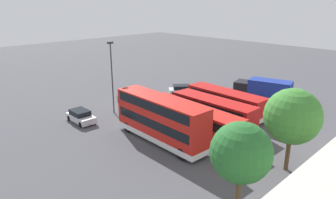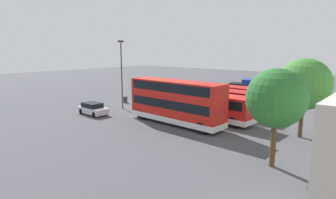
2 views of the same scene
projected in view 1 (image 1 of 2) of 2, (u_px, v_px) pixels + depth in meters
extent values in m
plane|color=#47474C|center=(134.00, 104.00, 42.33)|extent=(140.00, 140.00, 0.00)
cube|color=#B71411|center=(226.00, 101.00, 38.07)|extent=(2.95, 10.44, 2.60)
cube|color=silver|center=(225.00, 109.00, 38.38)|extent=(2.99, 10.48, 0.55)
cube|color=black|center=(226.00, 97.00, 37.88)|extent=(2.98, 9.64, 0.90)
cube|color=black|center=(195.00, 88.00, 41.55)|extent=(2.25, 0.15, 1.10)
cylinder|color=black|center=(197.00, 104.00, 40.35)|extent=(0.34, 1.11, 1.10)
cylinder|color=black|center=(208.00, 101.00, 41.79)|extent=(0.34, 1.11, 1.10)
cylinder|color=black|center=(246.00, 120.00, 35.02)|extent=(0.34, 1.11, 1.10)
cylinder|color=black|center=(257.00, 116.00, 36.46)|extent=(0.34, 1.11, 1.10)
cube|color=#B71411|center=(213.00, 110.00, 35.01)|extent=(2.65, 10.28, 2.60)
cube|color=silver|center=(213.00, 119.00, 35.33)|extent=(2.69, 10.32, 0.55)
cube|color=black|center=(213.00, 105.00, 34.83)|extent=(2.70, 9.48, 0.90)
cube|color=black|center=(180.00, 95.00, 38.37)|extent=(2.25, 0.08, 1.10)
cylinder|color=black|center=(182.00, 113.00, 37.17)|extent=(0.31, 1.10, 1.10)
cylinder|color=black|center=(195.00, 109.00, 38.65)|extent=(0.31, 1.10, 1.10)
cylinder|color=black|center=(234.00, 131.00, 32.05)|extent=(0.31, 1.10, 1.10)
cylinder|color=black|center=(246.00, 126.00, 33.53)|extent=(0.31, 1.10, 1.10)
cube|color=red|center=(193.00, 118.00, 32.58)|extent=(3.20, 12.10, 2.60)
cube|color=silver|center=(193.00, 127.00, 32.90)|extent=(3.25, 12.15, 0.55)
cube|color=black|center=(193.00, 113.00, 32.40)|extent=(3.22, 11.31, 0.90)
cube|color=black|center=(157.00, 100.00, 36.71)|extent=(2.25, 0.18, 1.10)
cylinder|color=black|center=(157.00, 119.00, 35.50)|extent=(0.36, 1.11, 1.10)
cylinder|color=black|center=(172.00, 114.00, 36.91)|extent=(0.36, 1.11, 1.10)
cylinder|color=black|center=(219.00, 146.00, 28.93)|extent=(0.36, 1.11, 1.10)
cylinder|color=black|center=(234.00, 139.00, 30.34)|extent=(0.36, 1.11, 1.10)
cube|color=red|center=(161.00, 118.00, 30.36)|extent=(2.96, 11.09, 4.20)
cube|color=silver|center=(161.00, 135.00, 30.92)|extent=(3.00, 11.13, 0.55)
cube|color=black|center=(161.00, 120.00, 30.43)|extent=(2.99, 10.29, 0.90)
cube|color=black|center=(161.00, 104.00, 29.91)|extent=(2.99, 10.29, 0.90)
cube|color=black|center=(128.00, 107.00, 34.33)|extent=(2.25, 0.14, 1.10)
cylinder|color=black|center=(128.00, 127.00, 33.12)|extent=(0.34, 1.11, 1.10)
cylinder|color=black|center=(144.00, 122.00, 34.56)|extent=(0.34, 1.11, 1.10)
cylinder|color=black|center=(182.00, 154.00, 27.34)|extent=(0.34, 1.11, 1.10)
cylinder|color=black|center=(199.00, 146.00, 28.78)|extent=(0.34, 1.11, 1.10)
cube|color=navy|center=(270.00, 90.00, 42.07)|extent=(3.81, 5.95, 2.80)
cube|color=black|center=(243.00, 89.00, 44.00)|extent=(2.93, 2.57, 2.20)
cylinder|color=black|center=(240.00, 97.00, 43.38)|extent=(0.52, 1.04, 1.00)
cylinder|color=black|center=(245.00, 93.00, 45.23)|extent=(0.52, 1.04, 1.00)
cylinder|color=black|center=(280.00, 104.00, 40.69)|extent=(0.52, 1.04, 1.00)
cylinder|color=black|center=(284.00, 99.00, 42.54)|extent=(0.52, 1.04, 1.00)
cube|color=silver|center=(183.00, 91.00, 46.38)|extent=(4.31, 4.01, 0.70)
cube|color=black|center=(182.00, 87.00, 46.18)|extent=(2.94, 2.84, 0.55)
cylinder|color=black|center=(192.00, 91.00, 47.32)|extent=(0.63, 0.58, 0.64)
cylinder|color=black|center=(193.00, 94.00, 45.80)|extent=(0.63, 0.58, 0.64)
cylinder|color=black|center=(173.00, 91.00, 47.09)|extent=(0.63, 0.58, 0.64)
cylinder|color=black|center=(174.00, 94.00, 45.57)|extent=(0.63, 0.58, 0.64)
cube|color=silver|center=(81.00, 118.00, 35.80)|extent=(1.85, 3.94, 0.70)
cube|color=black|center=(80.00, 112.00, 35.75)|extent=(1.67, 2.37, 0.55)
cylinder|color=black|center=(94.00, 121.00, 35.45)|extent=(0.23, 0.64, 0.64)
cylinder|color=black|center=(81.00, 125.00, 34.40)|extent=(0.23, 0.64, 0.64)
cylinder|color=black|center=(82.00, 115.00, 37.33)|extent=(0.23, 0.64, 0.64)
cylinder|color=black|center=(69.00, 118.00, 36.28)|extent=(0.23, 0.64, 0.64)
cylinder|color=#38383D|center=(112.00, 79.00, 37.71)|extent=(0.16, 0.16, 8.58)
cube|color=#262628|center=(110.00, 43.00, 36.35)|extent=(0.70, 0.30, 0.24)
cylinder|color=#333338|center=(120.00, 99.00, 42.82)|extent=(0.60, 0.60, 0.95)
cylinder|color=#4C3823|center=(238.00, 194.00, 19.85)|extent=(0.36, 0.36, 3.28)
sphere|color=#236028|center=(241.00, 152.00, 18.93)|extent=(3.87, 3.87, 3.87)
cylinder|color=#4C3823|center=(288.00, 152.00, 25.45)|extent=(0.36, 0.36, 3.17)
sphere|color=#387A2D|center=(292.00, 116.00, 24.48)|extent=(4.50, 4.50, 4.50)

